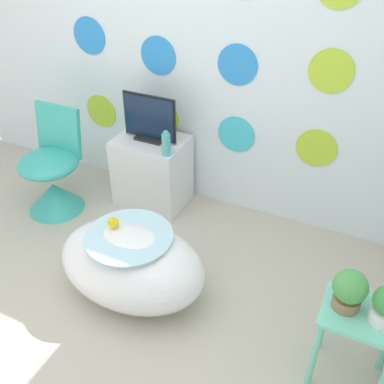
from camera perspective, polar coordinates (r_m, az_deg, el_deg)
The scene contains 10 objects.
ground_plane at distance 2.63m, azimuth -17.54°, elevation -20.94°, with size 12.00×12.00×0.00m, color #BCB29E.
wall_back_dotted at distance 3.14m, azimuth 0.80°, elevation 19.76°, with size 4.25×0.05×2.60m.
bathtub at distance 2.72m, azimuth -7.64°, elevation -9.02°, with size 0.92×0.62×0.47m.
rubber_duck at distance 2.60m, azimuth -10.02°, elevation -3.79°, with size 0.07×0.07×0.08m.
chair at distance 3.54m, azimuth -17.29°, elevation 1.63°, with size 0.45×0.45×0.79m.
tv_cabinet at distance 3.46m, azimuth -5.06°, elevation 2.64°, with size 0.52×0.40×0.55m.
tv at distance 3.26m, azimuth -5.43°, elevation 9.07°, with size 0.42×0.12×0.34m.
vase at distance 3.08m, azimuth -3.29°, elevation 6.08°, with size 0.06×0.06×0.18m.
side_table at distance 2.35m, azimuth 20.31°, elevation -16.03°, with size 0.37×0.30×0.48m.
potted_plant_left at distance 2.20m, azimuth 19.38°, elevation -11.61°, with size 0.16×0.16×0.21m.
Camera 1 is at (1.27, -0.94, 2.11)m, focal length 42.00 mm.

